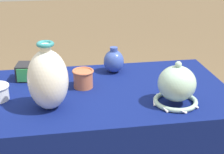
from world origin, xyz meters
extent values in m
cylinder|color=brown|center=(-0.58, 0.31, 0.36)|extent=(0.04, 0.04, 0.72)
cylinder|color=brown|center=(0.58, 0.31, 0.36)|extent=(0.04, 0.04, 0.72)
cube|color=brown|center=(0.00, 0.00, 0.74)|extent=(1.26, 0.71, 0.03)
cube|color=navy|center=(0.00, 0.00, 0.75)|extent=(1.28, 0.73, 0.01)
ellipsoid|color=white|center=(-0.26, -0.15, 0.89)|extent=(0.18, 0.18, 0.27)
cylinder|color=white|center=(-0.26, -0.15, 1.04)|extent=(0.05, 0.05, 0.03)
torus|color=teal|center=(-0.26, -0.15, 1.06)|extent=(0.08, 0.08, 0.02)
torus|color=#A8CCB7|center=(0.31, -0.20, 0.77)|extent=(0.21, 0.21, 0.02)
ellipsoid|color=#A8CCB7|center=(0.31, -0.20, 0.86)|extent=(0.17, 0.17, 0.16)
sphere|color=#A8CCB7|center=(0.31, -0.20, 0.95)|extent=(0.03, 0.03, 0.03)
cone|color=white|center=(0.42, -0.20, 0.77)|extent=(0.01, 0.03, 0.03)
cone|color=white|center=(0.39, -0.12, 0.77)|extent=(0.03, 0.03, 0.03)
cone|color=white|center=(0.31, -0.09, 0.77)|extent=(0.03, 0.01, 0.03)
cone|color=white|center=(0.24, -0.12, 0.77)|extent=(0.03, 0.03, 0.03)
cone|color=white|center=(0.21, -0.20, 0.77)|extent=(0.01, 0.03, 0.03)
cone|color=white|center=(0.24, -0.27, 0.77)|extent=(0.03, 0.03, 0.03)
cone|color=white|center=(0.31, -0.30, 0.77)|extent=(0.03, 0.01, 0.03)
cone|color=white|center=(0.39, -0.27, 0.77)|extent=(0.03, 0.03, 0.03)
cube|color=#232328|center=(-0.35, 0.21, 0.80)|extent=(0.18, 0.13, 0.09)
cube|color=green|center=(-0.36, 0.15, 0.80)|extent=(0.15, 0.03, 0.07)
ellipsoid|color=#3851A8|center=(0.10, 0.24, 0.82)|extent=(0.11, 0.11, 0.13)
cylinder|color=#3851A8|center=(0.10, 0.24, 0.89)|extent=(0.04, 0.04, 0.02)
cylinder|color=#BC6642|center=(-0.09, 0.06, 0.80)|extent=(0.10, 0.10, 0.09)
torus|color=#BC6642|center=(-0.09, 0.06, 0.85)|extent=(0.11, 0.11, 0.01)
camera|label=1|loc=(-0.21, -1.55, 1.48)|focal=55.00mm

